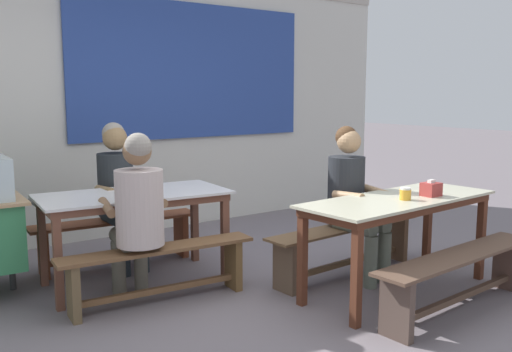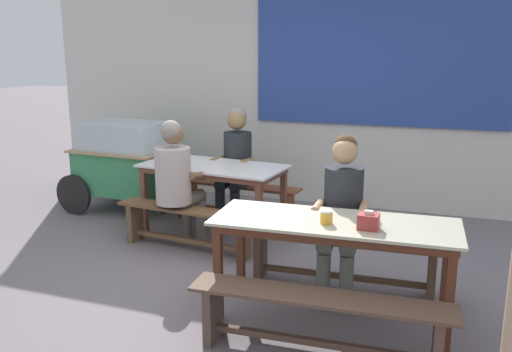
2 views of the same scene
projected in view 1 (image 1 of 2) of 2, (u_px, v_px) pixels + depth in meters
The scene contains 13 objects.
ground_plane at pixel (275, 301), 4.33m from camera, with size 40.00×40.00×0.00m, color slate.
backdrop_wall at pixel (131, 92), 6.25m from camera, with size 7.55×0.23×3.06m.
dining_table_far at pixel (134, 202), 4.66m from camera, with size 1.60×0.89×0.77m.
dining_table_near at pixel (399, 207), 4.44m from camera, with size 1.80×0.74×0.77m.
bench_far_back at pixel (116, 235), 5.19m from camera, with size 1.56×0.43×0.44m.
bench_far_front at pixel (159, 266), 4.25m from camera, with size 1.54×0.39×0.44m.
bench_near_back at pixel (346, 243), 4.93m from camera, with size 1.69×0.37×0.44m.
bench_near_front at pixel (459, 273), 4.08m from camera, with size 1.73×0.37×0.44m.
person_center_facing at pixel (118, 186), 5.08m from camera, with size 0.44×0.55×1.33m.
person_left_back_turned at pixel (138, 208), 4.16m from camera, with size 0.50×0.58×1.31m.
person_right_near_table at pixel (352, 194), 4.80m from camera, with size 0.44×0.58×1.32m.
tissue_box at pixel (431, 189), 4.49m from camera, with size 0.14×0.12×0.13m.
condiment_jar at pixel (405, 194), 4.33m from camera, with size 0.09×0.09×0.10m.
Camera 1 is at (-2.56, -3.25, 1.60)m, focal length 39.22 mm.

